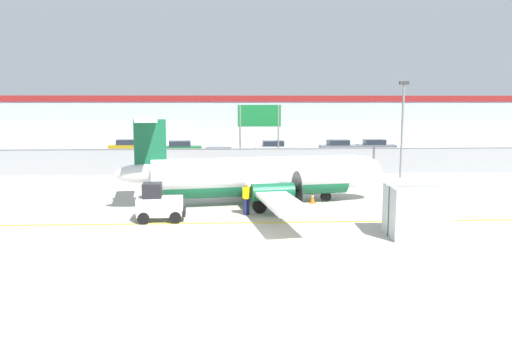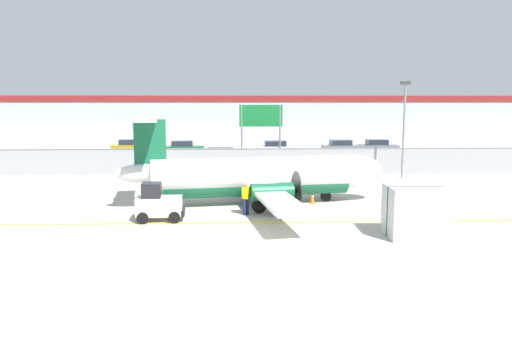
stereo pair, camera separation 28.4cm
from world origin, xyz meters
TOP-DOWN VIEW (x-y plane):
  - ground_plane at (0.00, 2.00)m, footprint 140.00×140.00m
  - perimeter_fence at (0.00, 18.00)m, footprint 98.00×0.10m
  - parking_lot_strip at (0.00, 29.50)m, footprint 98.00×17.00m
  - background_building at (0.00, 47.99)m, footprint 91.00×8.10m
  - commuter_airplane at (-0.44, 6.35)m, footprint 15.30×16.06m
  - baggage_tug at (-5.67, 2.58)m, footprint 2.39×1.51m
  - ground_crew_worker at (-1.37, 3.71)m, footprint 0.48×0.48m
  - cargo_container at (5.85, -0.71)m, footprint 2.44×2.05m
  - traffic_cone_near_left at (-6.84, 3.47)m, footprint 0.36×0.36m
  - traffic_cone_near_right at (2.49, 6.52)m, footprint 0.36×0.36m
  - parked_car_0 at (-13.31, 32.74)m, footprint 4.32×2.27m
  - parked_car_1 at (-7.48, 30.73)m, footprint 4.35×2.32m
  - parked_car_2 at (-3.24, 23.19)m, footprint 4.38×2.41m
  - parked_car_3 at (2.25, 30.41)m, footprint 4.23×2.07m
  - parked_car_4 at (9.32, 31.27)m, footprint 4.26×2.13m
  - parked_car_5 at (13.34, 31.65)m, footprint 4.26×2.13m
  - apron_light_pole at (10.75, 15.73)m, footprint 0.70×0.30m
  - highway_sign at (0.16, 20.17)m, footprint 3.60×0.14m

SIDE VIEW (x-z plane):
  - ground_plane at x=0.00m, z-range 0.00..0.01m
  - parking_lot_strip at x=0.00m, z-range 0.00..0.12m
  - traffic_cone_near_left at x=-6.84m, z-range -0.01..0.63m
  - traffic_cone_near_right at x=2.49m, z-range -0.01..0.63m
  - baggage_tug at x=-5.67m, z-range -0.08..1.80m
  - parked_car_0 at x=-13.31m, z-range 0.10..1.68m
  - parked_car_1 at x=-7.48m, z-range 0.10..1.68m
  - parked_car_2 at x=-3.24m, z-range 0.10..1.68m
  - parked_car_3 at x=2.25m, z-range 0.10..1.68m
  - parked_car_4 at x=9.32m, z-range 0.10..1.68m
  - parked_car_5 at x=13.34m, z-range 0.10..1.68m
  - ground_crew_worker at x=-1.37m, z-range 0.10..1.80m
  - cargo_container at x=5.85m, z-range 0.00..2.20m
  - perimeter_fence at x=0.00m, z-range 0.07..2.17m
  - commuter_airplane at x=-0.44m, z-range -0.86..4.06m
  - background_building at x=0.00m, z-range 0.01..6.51m
  - highway_sign at x=0.16m, z-range 1.39..6.89m
  - apron_light_pole at x=10.75m, z-range 0.67..7.94m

